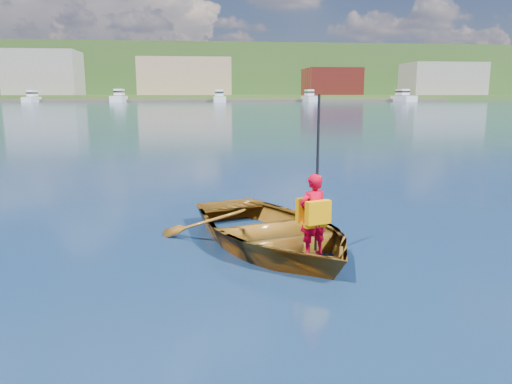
{
  "coord_description": "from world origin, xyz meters",
  "views": [
    {
      "loc": [
        -0.64,
        -6.69,
        2.17
      ],
      "look_at": [
        0.14,
        0.26,
        0.8
      ],
      "focal_mm": 35.0,
      "sensor_mm": 36.0,
      "label": 1
    }
  ],
  "objects_px": {
    "marina_yachts": "(193,97)",
    "rowboat": "(270,230)",
    "dock": "(196,100)",
    "child_paddler": "(313,214)"
  },
  "relations": [
    {
      "from": "child_paddler",
      "to": "rowboat",
      "type": "bearing_deg",
      "value": 119.27
    },
    {
      "from": "dock",
      "to": "marina_yachts",
      "type": "distance_m",
      "value": 4.84
    },
    {
      "from": "rowboat",
      "to": "child_paddler",
      "type": "relative_size",
      "value": 2.09
    },
    {
      "from": "dock",
      "to": "marina_yachts",
      "type": "bearing_deg",
      "value": -99.62
    },
    {
      "from": "rowboat",
      "to": "marina_yachts",
      "type": "bearing_deg",
      "value": 91.0
    },
    {
      "from": "marina_yachts",
      "to": "rowboat",
      "type": "bearing_deg",
      "value": -89.0
    },
    {
      "from": "child_paddler",
      "to": "dock",
      "type": "relative_size",
      "value": 0.01
    },
    {
      "from": "child_paddler",
      "to": "marina_yachts",
      "type": "distance_m",
      "value": 143.89
    },
    {
      "from": "child_paddler",
      "to": "marina_yachts",
      "type": "height_order",
      "value": "marina_yachts"
    },
    {
      "from": "rowboat",
      "to": "child_paddler",
      "type": "bearing_deg",
      "value": -60.73
    }
  ]
}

